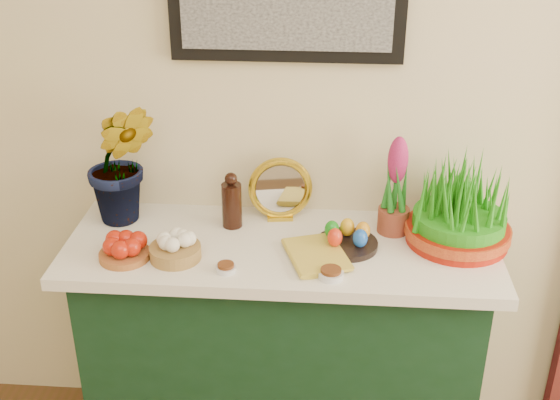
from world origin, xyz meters
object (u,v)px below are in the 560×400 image
Objects in this scene: mirror at (280,189)px; wheatgrass_sabzeh at (460,208)px; sideboard at (281,356)px; hyacinth_green at (119,143)px; book at (290,258)px.

mirror is 0.66× the size of wheatgrass_sabzeh.
hyacinth_green is (-0.54, 0.12, 0.75)m from sideboard.
wheatgrass_sabzeh is at bearing -1.34° from book.
sideboard is 5.78× the size of mirror.
sideboard is 0.82m from wheatgrass_sabzeh.
wheatgrass_sabzeh reaches higher than sideboard.
hyacinth_green is 0.68m from book.
mirror is 0.60m from wheatgrass_sabzeh.
hyacinth_green is at bearing -173.60° from mirror.
hyacinth_green reaches higher than wheatgrass_sabzeh.
hyacinth_green is 1.12m from wheatgrass_sabzeh.
sideboard is 5.78× the size of book.
hyacinth_green is at bearing 167.76° from sideboard.
mirror is at bearing 95.25° from sideboard.
wheatgrass_sabzeh reaches higher than book.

